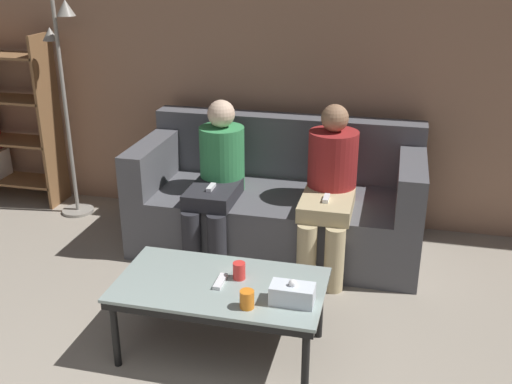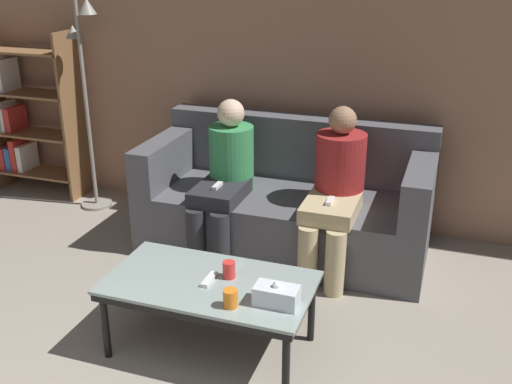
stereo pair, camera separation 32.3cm
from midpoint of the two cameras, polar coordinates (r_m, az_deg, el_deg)
The scene contains 11 objects.
wall_back at distance 4.65m, azimuth 7.21°, elevation 12.48°, with size 12.00×0.06×2.60m.
couch at distance 4.41m, azimuth 5.13°, elevation -1.06°, with size 2.04×0.93×0.91m.
coffee_table at distance 3.23m, azimuth -1.56°, elevation -9.18°, with size 1.11×0.61×0.43m.
cup_near_left at distance 2.98m, azimuth 0.69°, elevation -10.18°, with size 0.07×0.07×0.09m.
cup_near_right at distance 3.22m, azimuth 0.30°, elevation -7.48°, with size 0.07×0.07×0.09m.
tissue_box at distance 3.00m, azimuth 5.10°, elevation -9.85°, with size 0.22×0.12×0.13m.
game_remote at distance 3.21m, azimuth -1.57°, elevation -8.39°, with size 0.04×0.15×0.02m.
bookshelf at distance 5.66m, azimuth -19.70°, elevation 6.70°, with size 0.86×0.32×1.45m.
standing_lamp at distance 5.02m, azimuth -14.06°, elevation 9.90°, with size 0.31×0.26×1.72m.
seated_person_left_end at distance 4.22m, azimuth -0.74°, elevation 1.67°, with size 0.32×0.68×1.10m.
seated_person_mid_left at distance 4.04m, azimuth 9.89°, elevation 0.53°, with size 0.34×0.71×1.12m.
Camera 2 is at (1.10, -0.87, 2.06)m, focal length 42.00 mm.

